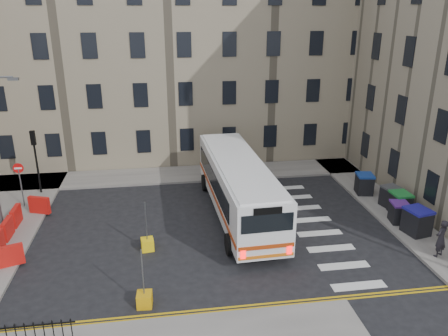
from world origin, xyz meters
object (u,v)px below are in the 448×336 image
object	(u,v)px
bollard_yellow	(147,244)
bollard_chevron	(145,300)
wheelie_bin_c	(400,203)
pedestrian	(441,238)
wheelie_bin_e	(364,184)
wheelie_bin_a	(417,221)
wheelie_bin_b	(399,212)
wheelie_bin_d	(391,197)
bus	(238,185)

from	to	relation	value
bollard_yellow	bollard_chevron	size ratio (longest dim) A/B	1.00
wheelie_bin_c	bollard_chevron	distance (m)	15.69
bollard_yellow	pedestrian	bearing A→B (deg)	-11.84
bollard_chevron	wheelie_bin_e	bearing A→B (deg)	34.14
wheelie_bin_a	bollard_chevron	distance (m)	14.53
wheelie_bin_a	bollard_chevron	bearing A→B (deg)	-176.60
wheelie_bin_b	wheelie_bin_c	world-z (taller)	wheelie_bin_c
pedestrian	wheelie_bin_d	bearing A→B (deg)	-121.61
pedestrian	bollard_yellow	distance (m)	14.10
bus	wheelie_bin_c	world-z (taller)	bus
bus	pedestrian	xyz separation A→B (m)	(8.64, -6.15, -0.78)
bus	bollard_chevron	size ratio (longest dim) A/B	20.09
wheelie_bin_a	wheelie_bin_e	bearing A→B (deg)	81.47
wheelie_bin_c	wheelie_bin_b	bearing A→B (deg)	-122.88
wheelie_bin_d	pedestrian	world-z (taller)	pedestrian
wheelie_bin_c	bollard_yellow	distance (m)	14.47
wheelie_bin_c	bollard_yellow	world-z (taller)	wheelie_bin_c
wheelie_bin_d	pedestrian	bearing A→B (deg)	-108.44
wheelie_bin_a	wheelie_bin_e	xyz separation A→B (m)	(-0.31, 5.49, -0.06)
wheelie_bin_b	bollard_chevron	size ratio (longest dim) A/B	1.97
wheelie_bin_e	bollard_chevron	bearing A→B (deg)	-135.29
wheelie_bin_c	wheelie_bin_e	distance (m)	3.18
bus	wheelie_bin_b	world-z (taller)	bus
wheelie_bin_d	bollard_yellow	xyz separation A→B (m)	(-14.35, -2.72, -0.47)
bus	wheelie_bin_d	bearing A→B (deg)	-5.58
bollard_yellow	wheelie_bin_b	bearing A→B (deg)	3.05
wheelie_bin_e	wheelie_bin_a	bearing A→B (deg)	-76.19
wheelie_bin_b	wheelie_bin_c	distance (m)	1.20
wheelie_bin_c	wheelie_bin_d	xyz separation A→B (m)	(-0.01, 0.97, -0.02)
bus	bollard_chevron	bearing A→B (deg)	-126.22
wheelie_bin_e	bollard_chevron	distance (m)	16.56
wheelie_bin_c	pedestrian	xyz separation A→B (m)	(-0.58, -4.65, 0.30)
wheelie_bin_c	wheelie_bin_d	bearing A→B (deg)	89.00
wheelie_bin_e	pedestrian	world-z (taller)	pedestrian
pedestrian	bollard_chevron	distance (m)	13.94
wheelie_bin_a	bollard_yellow	xyz separation A→B (m)	(-13.96, 0.63, -0.55)
wheelie_bin_d	wheelie_bin_e	world-z (taller)	wheelie_bin_e
bus	bollard_yellow	distance (m)	6.28
wheelie_bin_c	bollard_chevron	xyz separation A→B (m)	(-14.41, -6.19, -0.49)
wheelie_bin_e	bollard_yellow	distance (m)	14.50
pedestrian	wheelie_bin_b	bearing A→B (deg)	-115.19
wheelie_bin_a	pedestrian	distance (m)	2.28
bus	wheelie_bin_c	xyz separation A→B (m)	(9.22, -1.50, -1.08)
bus	wheelie_bin_d	xyz separation A→B (m)	(9.21, -0.54, -1.10)
bollard_yellow	wheelie_bin_e	bearing A→B (deg)	19.58
wheelie_bin_a	bollard_yellow	size ratio (longest dim) A/B	2.44
wheelie_bin_c	wheelie_bin_e	world-z (taller)	wheelie_bin_e
bollard_yellow	wheelie_bin_d	bearing A→B (deg)	10.75
bus	wheelie_bin_a	xyz separation A→B (m)	(8.82, -3.89, -1.02)
wheelie_bin_b	wheelie_bin_c	size ratio (longest dim) A/B	0.93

